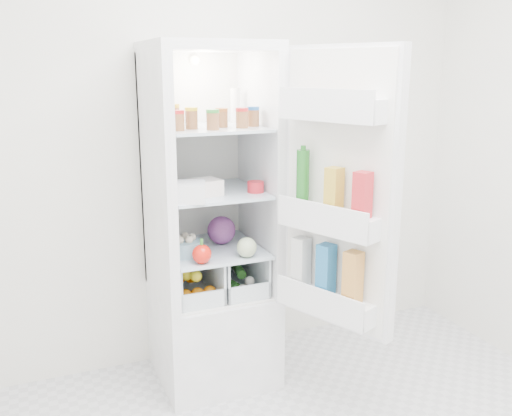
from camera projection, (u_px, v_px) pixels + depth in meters
name	position (u px, v px, depth m)	size (l,w,h in m)	color
room_walls	(384.00, 95.00, 1.82)	(3.02, 3.02, 2.61)	white
refrigerator	(209.00, 259.00, 3.09)	(0.60, 0.60, 1.80)	silver
shelf_low	(212.00, 249.00, 3.01)	(0.49, 0.53, 0.01)	silver
shelf_mid	(211.00, 192.00, 2.94)	(0.49, 0.53, 0.01)	silver
shelf_top	(210.00, 128.00, 2.86)	(0.49, 0.53, 0.01)	silver
crisper_left	(191.00, 275.00, 3.00)	(0.23, 0.46, 0.22)	silver
crisper_right	(234.00, 269.00, 3.09)	(0.23, 0.46, 0.22)	silver
condiment_jars	(211.00, 119.00, 2.77)	(0.46, 0.32, 0.08)	#B21919
squeeze_bottle	(235.00, 106.00, 3.02)	(0.05, 0.05, 0.18)	white
tub_white	(190.00, 192.00, 2.69)	(0.15, 0.15, 0.09)	white
tub_cream	(205.00, 187.00, 2.83)	(0.14, 0.14, 0.08)	white
tin_red	(256.00, 187.00, 2.89)	(0.08, 0.08, 0.06)	red
foil_tray	(174.00, 184.00, 3.00)	(0.16, 0.12, 0.04)	silver
red_cabbage	(221.00, 230.00, 3.07)	(0.15, 0.15, 0.15)	#591E56
bell_pepper	(202.00, 254.00, 2.76)	(0.09, 0.09, 0.09)	red
mushroom_bowl	(185.00, 248.00, 2.88)	(0.16, 0.16, 0.08)	#7FABBE
salad_bag	(247.00, 247.00, 2.85)	(0.10, 0.10, 0.10)	#A6B88A
citrus_pile	(192.00, 283.00, 2.94)	(0.20, 0.24, 0.16)	orange
veg_pile	(235.00, 277.00, 3.10)	(0.16, 0.30, 0.10)	#26511B
fridge_door	(336.00, 199.00, 2.59)	(0.37, 0.58, 1.30)	silver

